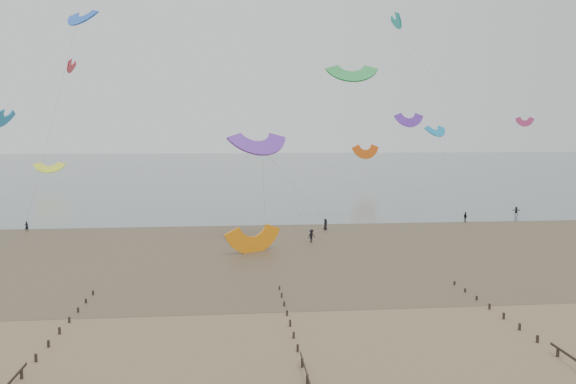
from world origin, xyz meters
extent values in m
plane|color=brown|center=(0.00, 0.00, 0.00)|extent=(500.00, 500.00, 0.00)
plane|color=#475654|center=(0.00, 200.00, 0.03)|extent=(500.00, 500.00, 0.00)
plane|color=#473A28|center=(0.00, 35.00, 0.01)|extent=(500.00, 500.00, 0.00)
ellipsoid|color=slate|center=(-18.00, 22.00, 0.01)|extent=(23.60, 14.36, 0.01)
ellipsoid|color=slate|center=(12.00, 38.00, 0.01)|extent=(33.64, 18.32, 0.01)
ellipsoid|color=slate|center=(45.00, 30.00, 0.01)|extent=(19.65, 13.67, 0.01)
cube|color=black|center=(-14.00, -6.42, 0.28)|extent=(0.16, 0.16, 0.65)
cube|color=black|center=(-14.00, -3.79, 0.26)|extent=(0.16, 0.16, 0.62)
cube|color=black|center=(-14.00, -1.16, 0.25)|extent=(0.16, 0.16, 0.59)
cube|color=black|center=(-14.00, 1.47, 0.23)|extent=(0.16, 0.16, 0.57)
cube|color=black|center=(-14.00, 4.11, 0.22)|extent=(0.16, 0.16, 0.54)
cube|color=black|center=(-14.00, 6.74, 0.20)|extent=(0.16, 0.16, 0.51)
cube|color=black|center=(-14.00, 9.37, 0.19)|extent=(0.16, 0.16, 0.48)
cube|color=black|center=(-14.00, 12.00, 0.17)|extent=(0.16, 0.16, 0.45)
cube|color=black|center=(4.00, -9.05, 0.29)|extent=(0.16, 0.16, 0.68)
cube|color=black|center=(4.00, -6.42, 0.28)|extent=(0.16, 0.16, 0.65)
cube|color=black|center=(4.00, -3.79, 0.26)|extent=(0.16, 0.16, 0.62)
cube|color=black|center=(4.00, -1.16, 0.25)|extent=(0.16, 0.16, 0.59)
cube|color=black|center=(4.00, 1.47, 0.23)|extent=(0.16, 0.16, 0.57)
cube|color=black|center=(4.00, 4.11, 0.22)|extent=(0.16, 0.16, 0.54)
cube|color=black|center=(4.00, 6.74, 0.20)|extent=(0.16, 0.16, 0.51)
cube|color=black|center=(4.00, 9.37, 0.19)|extent=(0.16, 0.16, 0.48)
cube|color=black|center=(4.00, 12.00, 0.17)|extent=(0.16, 0.16, 0.45)
cube|color=black|center=(22.00, -6.42, 0.28)|extent=(0.16, 0.16, 0.65)
cube|color=black|center=(22.00, -3.79, 0.26)|extent=(0.16, 0.16, 0.62)
cube|color=black|center=(22.00, -1.16, 0.25)|extent=(0.16, 0.16, 0.59)
cube|color=black|center=(22.00, 1.47, 0.23)|extent=(0.16, 0.16, 0.57)
cube|color=black|center=(22.00, 4.11, 0.22)|extent=(0.16, 0.16, 0.54)
cube|color=black|center=(22.00, 6.74, 0.20)|extent=(0.16, 0.16, 0.51)
cube|color=black|center=(22.00, 9.37, 0.19)|extent=(0.16, 0.16, 0.48)
cube|color=black|center=(22.00, 12.00, 0.17)|extent=(0.16, 0.16, 0.45)
imported|color=black|center=(-32.70, 47.99, 0.81)|extent=(0.59, 0.39, 1.61)
imported|color=black|center=(52.15, 56.96, 0.79)|extent=(1.51, 1.08, 1.57)
imported|color=black|center=(39.52, 50.46, 0.86)|extent=(0.52, 1.04, 1.71)
imported|color=black|center=(10.48, 35.27, 0.93)|extent=(1.38, 1.26, 1.86)
imported|color=black|center=(14.09, 45.09, 0.88)|extent=(0.81, 1.00, 1.76)
imported|color=black|center=(4.24, 39.49, 0.93)|extent=(1.04, 0.89, 1.87)
camera|label=1|loc=(-0.45, -42.09, 15.73)|focal=35.00mm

